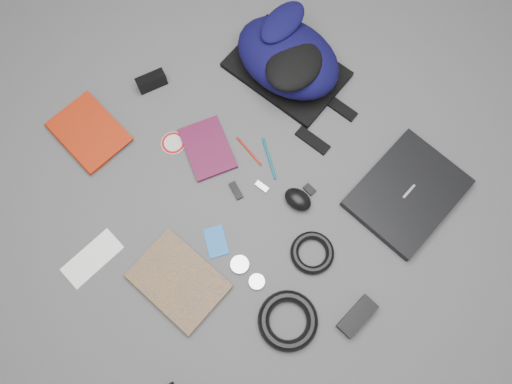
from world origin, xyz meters
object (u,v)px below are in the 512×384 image
textbook_red (67,150)px  dvd_case (207,148)px  power_brick (357,316)px  laptop (407,193)px  compact_camera (152,81)px  comic_book (156,306)px  mouse (298,199)px  backpack (288,57)px

textbook_red → dvd_case: size_ratio=1.25×
power_brick → laptop: bearing=18.8°
dvd_case → compact_camera: 0.31m
power_brick → dvd_case: bearing=84.8°
comic_book → compact_camera: 0.75m
dvd_case → compact_camera: (-0.04, 0.31, 0.02)m
dvd_case → comic_book: bearing=-127.3°
comic_book → dvd_case: (0.39, 0.36, -0.00)m
comic_book → power_brick: bearing=-51.8°
laptop → mouse: size_ratio=3.78×
textbook_red → power_brick: power_brick is taller
comic_book → compact_camera: (0.36, 0.66, 0.02)m
textbook_red → power_brick: 1.07m
laptop → comic_book: 0.86m
backpack → laptop: bearing=-101.3°
backpack → comic_book: backpack is taller
backpack → mouse: 0.48m
laptop → comic_book: (-0.85, 0.12, -0.01)m
textbook_red → comic_book: 0.60m
laptop → comic_book: bearing=157.2°
laptop → mouse: bearing=136.8°
laptop → comic_book: size_ratio=1.28×
backpack → compact_camera: bearing=135.9°
dvd_case → compact_camera: compact_camera is taller
backpack → textbook_red: bearing=151.7°
backpack → comic_book: (-0.78, -0.46, -0.08)m
compact_camera → mouse: compact_camera is taller
backpack → dvd_case: backpack is taller
laptop → dvd_case: size_ratio=1.75×
mouse → backpack: bearing=40.3°
power_brick → textbook_red: bearing=104.4°
comic_book → dvd_case: bearing=25.8°
compact_camera → textbook_red: bearing=-163.4°
backpack → mouse: bearing=-137.9°
power_brick → compact_camera: bearing=84.5°
backpack → textbook_red: (-0.78, 0.14, -0.07)m
textbook_red → power_brick: (0.49, -0.95, 0.00)m
comic_book → power_brick: 0.60m
dvd_case → power_brick: (0.10, -0.70, 0.01)m
backpack → power_brick: size_ratio=3.26×
backpack → dvd_case: size_ratio=2.11×
mouse → power_brick: bearing=-117.8°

